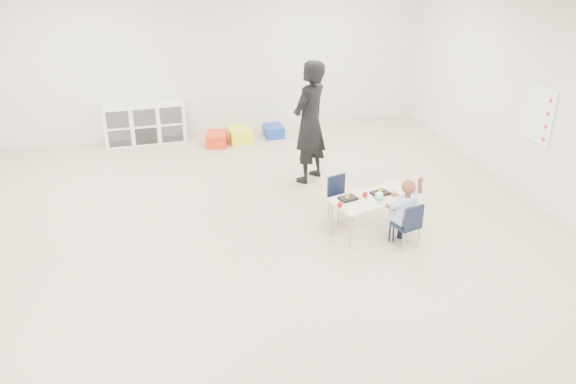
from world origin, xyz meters
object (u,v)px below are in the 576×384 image
object	(u,v)px
adult	(310,122)
child	(407,212)
cubby_shelf	(145,123)
chair_near	(406,224)
table	(372,214)

from	to	relation	value
adult	child	bearing A→B (deg)	64.46
child	cubby_shelf	world-z (taller)	child
chair_near	cubby_shelf	distance (m)	5.37
adult	table	bearing A→B (deg)	59.70
cubby_shelf	adult	bearing A→B (deg)	-44.47
chair_near	cubby_shelf	xyz separation A→B (m)	(-2.90, 4.52, 0.05)
chair_near	child	size ratio (longest dim) A/B	0.63
child	cubby_shelf	xyz separation A→B (m)	(-2.90, 4.52, -0.12)
chair_near	child	world-z (taller)	child
table	chair_near	distance (m)	0.52
table	chair_near	size ratio (longest dim) A/B	1.99
table	chair_near	xyz separation A→B (m)	(0.27, -0.44, 0.04)
table	child	world-z (taller)	child
table	adult	distance (m)	1.94
child	adult	distance (m)	2.35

